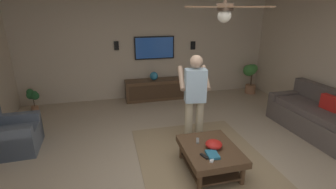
# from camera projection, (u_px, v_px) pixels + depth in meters

# --- Properties ---
(ground_plane) EXTENTS (8.47, 8.47, 0.00)m
(ground_plane) POSITION_uv_depth(u_px,v_px,m) (190.00, 169.00, 3.86)
(ground_plane) COLOR tan
(wall_back_tv) EXTENTS (0.10, 6.93, 2.68)m
(wall_back_tv) POSITION_uv_depth(u_px,v_px,m) (149.00, 49.00, 6.70)
(wall_back_tv) COLOR #C6B299
(wall_back_tv) RESTS_ON ground
(area_rug) EXTENTS (2.74, 2.05, 0.01)m
(area_rug) POSITION_uv_depth(u_px,v_px,m) (204.00, 162.00, 4.02)
(area_rug) COLOR #9E8460
(area_rug) RESTS_ON ground
(couch) EXTENTS (1.92, 0.92, 0.87)m
(couch) POSITION_uv_depth(u_px,v_px,m) (318.00, 118.00, 4.91)
(couch) COLOR #564C47
(couch) RESTS_ON ground
(armchair) EXTENTS (0.83, 0.84, 0.82)m
(armchair) POSITION_uv_depth(u_px,v_px,m) (10.00, 136.00, 4.28)
(armchair) COLOR slate
(armchair) RESTS_ON ground
(coffee_table) EXTENTS (1.00, 0.80, 0.40)m
(coffee_table) POSITION_uv_depth(u_px,v_px,m) (210.00, 154.00, 3.74)
(coffee_table) COLOR #513823
(coffee_table) RESTS_ON ground
(media_console) EXTENTS (0.45, 1.70, 0.55)m
(media_console) POSITION_uv_depth(u_px,v_px,m) (157.00, 89.00, 6.77)
(media_console) COLOR #513823
(media_console) RESTS_ON ground
(tv) EXTENTS (0.05, 1.08, 0.60)m
(tv) POSITION_uv_depth(u_px,v_px,m) (154.00, 48.00, 6.63)
(tv) COLOR black
(person_standing) EXTENTS (0.59, 0.59, 1.64)m
(person_standing) POSITION_uv_depth(u_px,v_px,m) (195.00, 95.00, 4.34)
(person_standing) COLOR #C6B793
(person_standing) RESTS_ON ground
(potted_plant_tall) EXTENTS (0.40, 0.41, 0.85)m
(potted_plant_tall) POSITION_uv_depth(u_px,v_px,m) (251.00, 74.00, 7.21)
(potted_plant_tall) COLOR #9E6B4C
(potted_plant_tall) RESTS_ON ground
(potted_plant_short) EXTENTS (0.24, 0.30, 0.57)m
(potted_plant_short) POSITION_uv_depth(u_px,v_px,m) (33.00, 97.00, 5.90)
(potted_plant_short) COLOR #9E6B4C
(potted_plant_short) RESTS_ON ground
(bowl) EXTENTS (0.25, 0.25, 0.11)m
(bowl) POSITION_uv_depth(u_px,v_px,m) (214.00, 144.00, 3.68)
(bowl) COLOR red
(bowl) RESTS_ON coffee_table
(remote_white) EXTENTS (0.15, 0.12, 0.02)m
(remote_white) POSITION_uv_depth(u_px,v_px,m) (212.00, 159.00, 3.39)
(remote_white) COLOR white
(remote_white) RESTS_ON coffee_table
(remote_black) EXTENTS (0.16, 0.10, 0.02)m
(remote_black) POSITION_uv_depth(u_px,v_px,m) (204.00, 156.00, 3.46)
(remote_black) COLOR black
(remote_black) RESTS_ON coffee_table
(remote_grey) EXTENTS (0.16, 0.09, 0.02)m
(remote_grey) POSITION_uv_depth(u_px,v_px,m) (198.00, 141.00, 3.87)
(remote_grey) COLOR slate
(remote_grey) RESTS_ON coffee_table
(book) EXTENTS (0.23, 0.18, 0.04)m
(book) POSITION_uv_depth(u_px,v_px,m) (212.00, 155.00, 3.49)
(book) COLOR teal
(book) RESTS_ON coffee_table
(vase_round) EXTENTS (0.22, 0.22, 0.22)m
(vase_round) POSITION_uv_depth(u_px,v_px,m) (154.00, 76.00, 6.63)
(vase_round) COLOR teal
(vase_round) RESTS_ON media_console
(wall_speaker_left) EXTENTS (0.06, 0.12, 0.22)m
(wall_speaker_left) POSITION_uv_depth(u_px,v_px,m) (193.00, 45.00, 6.88)
(wall_speaker_left) COLOR black
(wall_speaker_right) EXTENTS (0.06, 0.12, 0.22)m
(wall_speaker_right) POSITION_uv_depth(u_px,v_px,m) (116.00, 46.00, 6.39)
(wall_speaker_right) COLOR black
(ceiling_fan) EXTENTS (1.17, 1.13, 0.46)m
(ceiling_fan) POSITION_uv_depth(u_px,v_px,m) (225.00, 10.00, 2.90)
(ceiling_fan) COLOR #4C3828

